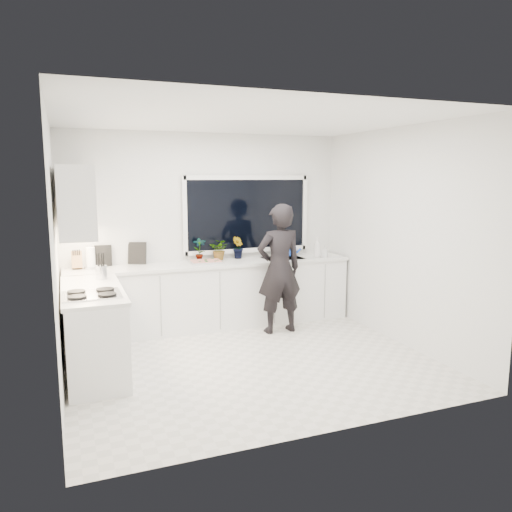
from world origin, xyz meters
name	(u,v)px	position (x,y,z in m)	size (l,w,h in m)	color
floor	(250,362)	(0.00, 0.00, -0.01)	(4.00, 3.50, 0.02)	beige
wall_back	(207,229)	(0.00, 1.76, 1.35)	(4.00, 0.02, 2.70)	white
wall_left	(54,255)	(-2.01, 0.00, 1.35)	(0.02, 3.50, 2.70)	white
wall_right	(401,237)	(2.01, 0.00, 1.35)	(0.02, 3.50, 2.70)	white
ceiling	(250,118)	(0.00, 0.00, 2.71)	(4.00, 3.50, 0.02)	white
window	(247,214)	(0.60, 1.73, 1.55)	(1.80, 0.02, 1.00)	black
base_cabinets_back	(214,296)	(0.00, 1.45, 0.44)	(3.92, 0.58, 0.88)	white
base_cabinets_left	(94,332)	(-1.67, 0.35, 0.44)	(0.58, 1.60, 0.88)	white
countertop_back	(214,264)	(0.00, 1.44, 0.90)	(3.94, 0.62, 0.04)	silver
countertop_left	(92,290)	(-1.67, 0.35, 0.90)	(0.62, 1.60, 0.04)	silver
upper_cabinets	(74,199)	(-1.79, 0.70, 1.85)	(0.34, 2.10, 0.70)	white
sink	(282,261)	(1.05, 1.45, 0.87)	(0.58, 0.42, 0.14)	silver
faucet	(277,249)	(1.05, 1.65, 1.03)	(0.03, 0.03, 0.22)	silver
stovetop	(92,294)	(-1.69, 0.00, 0.94)	(0.56, 0.48, 0.03)	black
person	(279,269)	(0.75, 0.90, 0.87)	(0.64, 0.42, 1.74)	black
pizza_tray	(206,262)	(-0.12, 1.42, 0.94)	(0.43, 0.32, 0.03)	silver
pizza	(206,261)	(-0.12, 1.42, 0.95)	(0.39, 0.28, 0.01)	#AF1719
watering_can	(292,251)	(1.27, 1.61, 0.98)	(0.14, 0.14, 0.13)	blue
paper_towel_roll	(91,259)	(-1.61, 1.55, 1.05)	(0.11, 0.11, 0.26)	white
knife_block	(77,261)	(-1.78, 1.59, 1.03)	(0.13, 0.10, 0.22)	#9A7D48
utensil_crock	(101,272)	(-1.54, 0.80, 1.00)	(0.13, 0.13, 0.16)	silver
picture_frame_large	(103,256)	(-1.44, 1.69, 1.06)	(0.22, 0.02, 0.28)	black
picture_frame_small	(137,253)	(-1.00, 1.69, 1.07)	(0.25, 0.02, 0.30)	black
herb_plants	(236,248)	(0.39, 1.61, 1.08)	(1.41, 0.35, 0.34)	#26662D
soap_bottles	(319,248)	(1.57, 1.30, 1.06)	(0.24, 0.13, 0.30)	#D8BF66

